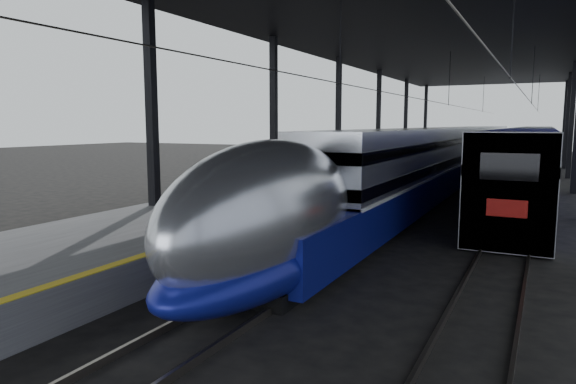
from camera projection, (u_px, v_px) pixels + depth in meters
The scene contains 7 objects.
ground at pixel (198, 285), 13.54m from camera, with size 160.00×160.00×0.00m, color black.
platform at pixel (343, 183), 32.74m from camera, with size 6.00×80.00×1.00m, color #4C4C4F.
yellow_strip at pixel (386, 177), 31.42m from camera, with size 0.30×80.00×0.01m, color gold.
rails at pixel (475, 197), 29.22m from camera, with size 6.52×80.00×0.16m.
canopy at pixel (434, 37), 29.19m from camera, with size 18.00×75.00×9.47m.
tgv_train at pixel (453, 157), 37.00m from camera, with size 2.78×65.20×3.98m.
second_train at pixel (532, 152), 40.35m from camera, with size 2.88×56.05×3.97m.
Camera 1 is at (8.03, -10.62, 4.21)m, focal length 32.00 mm.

